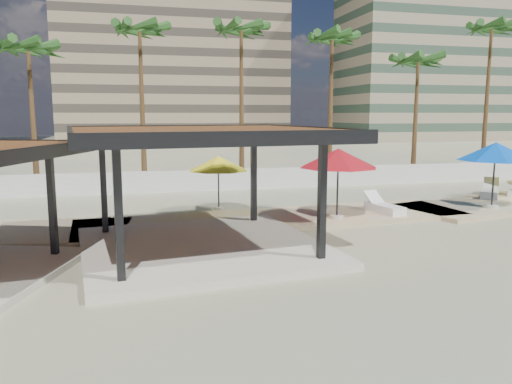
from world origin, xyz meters
TOP-DOWN VIEW (x-y plane):
  - ground at (0.00, 0.00)m, footprint 200.00×200.00m
  - promenade at (2.00, 7.67)m, footprint 44.45×7.97m
  - boundary_wall at (0.00, 16.00)m, footprint 56.00×0.30m
  - building_mid at (4.00, 78.00)m, footprint 38.00×16.00m
  - building_east at (48.00, 66.00)m, footprint 32.00×15.00m
  - pavilion_central at (-1.66, 3.30)m, footprint 8.53×8.53m
  - umbrella_b at (-0.09, 9.20)m, footprint 3.23×3.23m
  - umbrella_c at (4.19, 6.11)m, footprint 3.45×3.45m
  - umbrella_d at (11.82, 6.54)m, footprint 4.30×4.30m
  - lounger_b at (6.66, 6.84)m, footprint 1.02×2.23m
  - lounger_d at (13.92, 9.24)m, footprint 2.12×2.26m
  - palm_c at (-9.00, 18.10)m, footprint 3.00×3.00m
  - palm_d at (-3.00, 18.90)m, footprint 3.00×3.00m
  - palm_e at (3.00, 18.40)m, footprint 3.00×3.00m
  - palm_f at (9.00, 18.60)m, footprint 3.00×3.00m
  - palm_g at (15.00, 18.20)m, footprint 3.00×3.00m
  - palm_h at (21.00, 18.80)m, footprint 3.00×3.00m

SIDE VIEW (x-z plane):
  - ground at x=0.00m, z-range 0.00..0.00m
  - promenade at x=2.00m, z-range -0.06..0.18m
  - lounger_b at x=6.66m, z-range -0.03..0.78m
  - lounger_d at x=13.92m, z-range -0.05..0.84m
  - boundary_wall at x=0.00m, z-range 0.00..1.20m
  - umbrella_b at x=-0.09m, z-range 1.03..3.38m
  - pavilion_central at x=-1.66m, z-range 0.38..4.30m
  - umbrella_c at x=4.19m, z-range 1.19..4.01m
  - umbrella_d at x=11.82m, z-range 1.23..4.17m
  - palm_g at x=15.00m, z-range 3.23..11.93m
  - palm_c at x=-9.00m, z-range 3.24..11.98m
  - palm_f at x=9.00m, z-range 3.78..13.76m
  - palm_d at x=-3.00m, z-range 3.83..13.93m
  - palm_e at x=3.00m, z-range 3.91..14.19m
  - palm_h at x=21.00m, z-range 4.28..15.42m
  - building_mid at x=4.00m, z-range -0.93..29.47m
  - building_east at x=48.00m, z-range -0.93..35.47m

